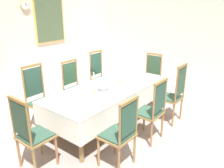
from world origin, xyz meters
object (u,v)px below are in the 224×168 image
object	(u,v)px
chair_north_c	(100,75)
mounted_clock	(25,5)
soup_tureen	(104,84)
candlestick_east	(120,76)
chair_head_west	(31,133)
bowl_near_right	(80,88)
chair_north_b	(74,86)
spoon_primary	(85,85)
spoon_secondary	(75,90)
chair_south_b	(152,109)
chair_north_a	(39,97)
chair_head_east	(151,76)
dining_table	(108,92)
framed_painting	(50,20)
candlestick_west	(94,85)
bowl_near_left	(90,83)
chair_south_a	(121,132)
chair_south_c	(174,93)

from	to	relation	value
chair_north_c	mounted_clock	world-z (taller)	mounted_clock
soup_tureen	candlestick_east	world-z (taller)	candlestick_east
chair_head_west	bowl_near_right	world-z (taller)	chair_head_west
candlestick_east	mounted_clock	world-z (taller)	mounted_clock
chair_head_west	mounted_clock	distance (m)	4.49
chair_north_b	bowl_near_right	distance (m)	0.69
spoon_primary	spoon_secondary	xyz separation A→B (m)	(-0.27, -0.02, 0.00)
chair_south_b	chair_north_c	xyz separation A→B (m)	(0.83, 1.86, 0.03)
chair_north_a	bowl_near_right	size ratio (longest dim) A/B	8.31
chair_head_east	spoon_secondary	world-z (taller)	chair_head_east
spoon_primary	dining_table	bearing A→B (deg)	-62.13
chair_north_a	framed_painting	bearing A→B (deg)	-132.15
bowl_near_right	mounted_clock	bearing A→B (deg)	71.93
candlestick_east	framed_painting	bearing A→B (deg)	72.56
chair_north_c	chair_head_west	distance (m)	2.66
chair_south_b	candlestick_west	distance (m)	1.06
spoon_secondary	mounted_clock	size ratio (longest dim) A/B	0.66
chair_north_a	candlestick_east	bearing A→B (deg)	142.73
candlestick_east	bowl_near_left	bearing A→B (deg)	137.50
chair_south_b	chair_head_east	bearing A→B (deg)	29.81
chair_north_c	chair_head_east	size ratio (longest dim) A/B	1.07
chair_south_a	candlestick_west	world-z (taller)	candlestick_west
bowl_near_left	chair_head_west	bearing A→B (deg)	-166.03
soup_tureen	bowl_near_left	distance (m)	0.41
chair_head_west	candlestick_west	size ratio (longest dim) A/B	2.85
soup_tureen	chair_north_a	bearing A→B (deg)	128.39
candlestick_east	spoon_primary	world-z (taller)	candlestick_east
mounted_clock	framed_painting	xyz separation A→B (m)	(0.79, 0.01, -0.45)
chair_south_b	bowl_near_left	distance (m)	1.34
bowl_near_right	chair_north_c	bearing A→B (deg)	25.23
chair_south_c	bowl_near_left	world-z (taller)	chair_south_c
chair_head_west	mounted_clock	world-z (taller)	mounted_clock
framed_painting	chair_north_c	bearing A→B (deg)	-103.56
chair_north_c	bowl_near_left	world-z (taller)	chair_north_c
candlestick_east	bowl_near_left	xyz separation A→B (m)	(-0.43, 0.39, -0.11)
chair_head_east	framed_painting	bearing A→B (deg)	2.76
chair_south_b	candlestick_west	size ratio (longest dim) A/B	2.81
chair_north_a	framed_painting	xyz separation A→B (m)	(2.33, 2.57, 1.13)
chair_north_a	candlestick_east	size ratio (longest dim) A/B	3.56
dining_table	framed_painting	distance (m)	3.95
chair_south_b	chair_head_west	bearing A→B (deg)	150.77
dining_table	chair_head_east	world-z (taller)	chair_head_east
bowl_near_left	spoon_secondary	world-z (taller)	bowl_near_left
chair_north_b	candlestick_east	distance (m)	1.04
chair_south_c	chair_north_c	distance (m)	1.87
chair_north_b	dining_table	bearing A→B (deg)	88.82
dining_table	framed_painting	xyz separation A→B (m)	(1.47, 3.51, 1.07)
chair_head_east	candlestick_west	xyz separation A→B (m)	(-2.01, 0.00, 0.33)
chair_south_b	chair_north_b	size ratio (longest dim) A/B	0.99
dining_table	chair_south_c	xyz separation A→B (m)	(0.85, -0.93, -0.07)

